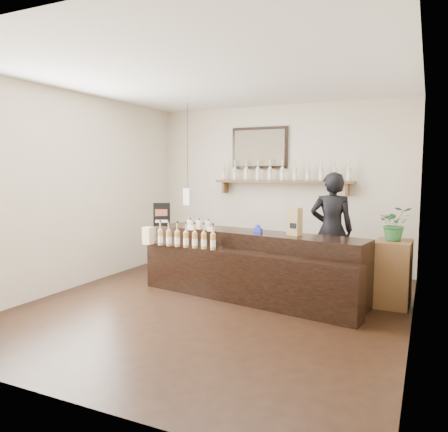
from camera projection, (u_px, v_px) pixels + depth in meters
ground at (215, 306)px, 5.47m from camera, size 5.00×5.00×0.00m
room_shell at (215, 169)px, 5.29m from camera, size 5.00×5.00×5.00m
back_wall_decor at (268, 166)px, 7.48m from camera, size 2.66×0.96×1.69m
counter at (250, 266)px, 5.85m from camera, size 3.14×1.33×1.01m
promo_sign at (162, 215)px, 6.48m from camera, size 0.22×0.14×0.35m
paper_bag at (295, 221)px, 5.57m from camera, size 0.19×0.17×0.36m
tape_dispenser at (258, 229)px, 5.87m from camera, size 0.13×0.08×0.10m
side_cabinet at (393, 273)px, 5.47m from camera, size 0.43×0.58×0.82m
potted_plant at (395, 224)px, 5.40m from camera, size 0.46×0.43×0.43m
shopkeeper at (332, 222)px, 6.29m from camera, size 0.77×0.59×1.89m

